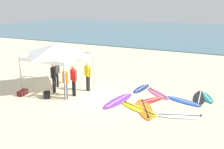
% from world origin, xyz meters
% --- Properties ---
extents(ground_plane, '(80.00, 80.00, 0.00)m').
position_xyz_m(ground_plane, '(0.00, 0.00, 0.00)').
color(ground_plane, beige).
extents(sea, '(80.00, 36.00, 0.10)m').
position_xyz_m(sea, '(0.00, 32.79, 0.05)').
color(sea, teal).
rests_on(sea, ground).
extents(canopy_tent, '(3.17, 3.17, 2.75)m').
position_xyz_m(canopy_tent, '(-2.49, 0.24, 2.39)').
color(canopy_tent, '#B7B7BC').
rests_on(canopy_tent, ground).
extents(surfboard_red, '(1.47, 2.05, 0.19)m').
position_xyz_m(surfboard_red, '(3.04, 0.50, 0.04)').
color(surfboard_red, red).
rests_on(surfboard_red, ground).
extents(surfboard_blue, '(2.14, 1.22, 0.19)m').
position_xyz_m(surfboard_blue, '(4.62, 1.26, 0.04)').
color(surfboard_blue, blue).
rests_on(surfboard_blue, ground).
extents(surfboard_purple, '(1.02, 2.65, 0.19)m').
position_xyz_m(surfboard_purple, '(1.56, -0.17, 0.04)').
color(surfboard_purple, purple).
rests_on(surfboard_purple, ground).
extents(surfboard_pink, '(1.89, 1.73, 0.19)m').
position_xyz_m(surfboard_pink, '(3.12, 1.79, 0.04)').
color(surfboard_pink, pink).
rests_on(surfboard_pink, ground).
extents(surfboard_white, '(2.33, 1.33, 0.19)m').
position_xyz_m(surfboard_white, '(4.86, -0.63, 0.04)').
color(surfboard_white, white).
rests_on(surfboard_white, ground).
extents(surfboard_teal, '(1.12, 1.86, 0.19)m').
position_xyz_m(surfboard_teal, '(5.67, 2.37, 0.04)').
color(surfboard_teal, '#19847F').
rests_on(surfboard_teal, ground).
extents(surfboard_navy, '(0.70, 1.92, 0.19)m').
position_xyz_m(surfboard_navy, '(1.99, 2.24, 0.04)').
color(surfboard_navy, navy).
rests_on(surfboard_navy, ground).
extents(surfboard_black, '(0.80, 2.40, 0.19)m').
position_xyz_m(surfboard_black, '(5.33, 2.15, 0.04)').
color(surfboard_black, black).
rests_on(surfboard_black, ground).
extents(surfboard_yellow, '(2.43, 1.57, 0.19)m').
position_xyz_m(surfboard_yellow, '(2.88, -0.70, 0.04)').
color(surfboard_yellow, yellow).
rests_on(surfboard_yellow, ground).
extents(surfboard_orange, '(1.80, 2.62, 0.19)m').
position_xyz_m(surfboard_orange, '(3.16, -0.56, 0.04)').
color(surfboard_orange, orange).
rests_on(surfboard_orange, ground).
extents(person_red, '(0.48, 0.37, 1.71)m').
position_xyz_m(person_red, '(-0.99, -0.48, 0.99)').
color(person_red, black).
rests_on(person_red, ground).
extents(person_black, '(0.34, 0.52, 1.71)m').
position_xyz_m(person_black, '(-2.32, -0.51, 0.99)').
color(person_black, black).
rests_on(person_black, ground).
extents(person_yellow, '(0.52, 0.33, 1.71)m').
position_xyz_m(person_yellow, '(-0.72, 0.58, 0.99)').
color(person_yellow, '#2D2D33').
rests_on(person_yellow, ground).
extents(person_grey, '(0.54, 0.27, 1.71)m').
position_xyz_m(person_grey, '(-2.82, 0.33, 0.99)').
color(person_grey, black).
rests_on(person_grey, ground).
extents(person_orange, '(0.46, 0.39, 1.71)m').
position_xyz_m(person_orange, '(-1.12, -1.04, 0.99)').
color(person_orange, '#383842').
rests_on(person_orange, ground).
extents(gear_bag_near_tent, '(0.61, 0.67, 0.28)m').
position_xyz_m(gear_bag_near_tent, '(-2.18, -1.36, 0.14)').
color(gear_bag_near_tent, black).
rests_on(gear_bag_near_tent, ground).
extents(gear_bag_by_pole, '(0.38, 0.63, 0.28)m').
position_xyz_m(gear_bag_by_pole, '(-3.62, -1.66, 0.14)').
color(gear_bag_by_pole, '#4C1919').
rests_on(gear_bag_by_pole, ground).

